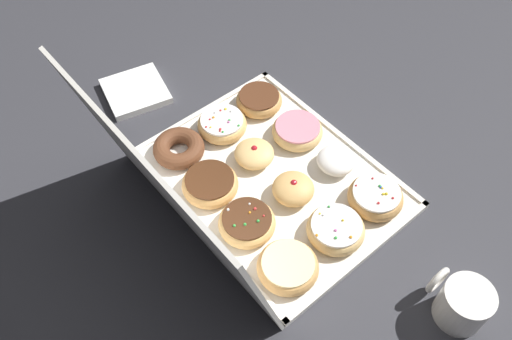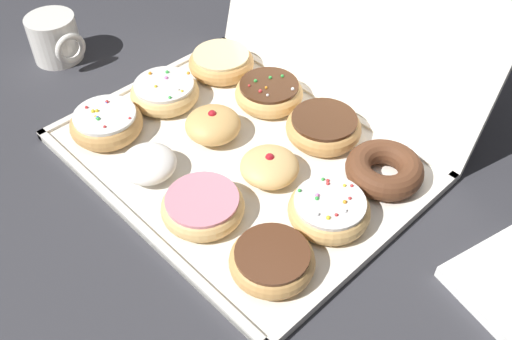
{
  "view_description": "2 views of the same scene",
  "coord_description": "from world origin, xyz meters",
  "px_view_note": "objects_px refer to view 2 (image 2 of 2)",
  "views": [
    {
      "loc": [
        -0.5,
        0.47,
        0.94
      ],
      "look_at": [
        0.02,
        0.03,
        0.05
      ],
      "focal_mm": 37.08,
      "sensor_mm": 36.0,
      "label": 1
    },
    {
      "loc": [
        0.48,
        -0.43,
        0.62
      ],
      "look_at": [
        0.05,
        -0.02,
        0.03
      ],
      "focal_mm": 39.86,
      "sensor_mm": 36.0,
      "label": 2
    }
  ],
  "objects_px": {
    "chocolate_cake_ring_donut_11": "(384,169)",
    "coffee_mug": "(55,38)",
    "jelly_filled_donut_6": "(270,166)",
    "sprinkle_donut_9": "(269,93)",
    "chocolate_frosted_donut_10": "(324,127)",
    "sprinkle_donut_0": "(106,123)",
    "powdered_filled_donut_1": "(149,164)",
    "sprinkle_donut_7": "(329,210)",
    "pink_frosted_donut_2": "(203,206)",
    "jelly_filled_donut_5": "(211,126)",
    "donut_box": "(240,157)",
    "glazed_ring_donut_8": "(221,62)",
    "sprinkle_donut_4": "(165,92)",
    "chocolate_frosted_donut_3": "(272,260)"
  },
  "relations": [
    {
      "from": "sprinkle_donut_7",
      "to": "coffee_mug",
      "type": "height_order",
      "value": "coffee_mug"
    },
    {
      "from": "jelly_filled_donut_6",
      "to": "chocolate_frosted_donut_10",
      "type": "bearing_deg",
      "value": 91.58
    },
    {
      "from": "sprinkle_donut_0",
      "to": "coffee_mug",
      "type": "xyz_separation_m",
      "value": [
        -0.26,
        0.06,
        0.01
      ]
    },
    {
      "from": "chocolate_frosted_donut_10",
      "to": "chocolate_cake_ring_donut_11",
      "type": "xyz_separation_m",
      "value": [
        0.13,
        -0.01,
        -0.0
      ]
    },
    {
      "from": "donut_box",
      "to": "pink_frosted_donut_2",
      "type": "bearing_deg",
      "value": -65.33
    },
    {
      "from": "powdered_filled_donut_1",
      "to": "jelly_filled_donut_5",
      "type": "relative_size",
      "value": 0.94
    },
    {
      "from": "jelly_filled_donut_6",
      "to": "sprinkle_donut_4",
      "type": "bearing_deg",
      "value": -179.76
    },
    {
      "from": "pink_frosted_donut_2",
      "to": "chocolate_cake_ring_donut_11",
      "type": "height_order",
      "value": "chocolate_cake_ring_donut_11"
    },
    {
      "from": "pink_frosted_donut_2",
      "to": "sprinkle_donut_4",
      "type": "bearing_deg",
      "value": 153.39
    },
    {
      "from": "donut_box",
      "to": "sprinkle_donut_7",
      "type": "distance_m",
      "value": 0.18
    },
    {
      "from": "chocolate_frosted_donut_3",
      "to": "jelly_filled_donut_6",
      "type": "relative_size",
      "value": 1.26
    },
    {
      "from": "donut_box",
      "to": "jelly_filled_donut_6",
      "type": "xyz_separation_m",
      "value": [
        0.07,
        0.0,
        0.02
      ]
    },
    {
      "from": "sprinkle_donut_9",
      "to": "glazed_ring_donut_8",
      "type": "bearing_deg",
      "value": 178.79
    },
    {
      "from": "donut_box",
      "to": "sprinkle_donut_4",
      "type": "relative_size",
      "value": 4.5
    },
    {
      "from": "sprinkle_donut_7",
      "to": "pink_frosted_donut_2",
      "type": "bearing_deg",
      "value": -136.65
    },
    {
      "from": "powdered_filled_donut_1",
      "to": "sprinkle_donut_9",
      "type": "height_order",
      "value": "sprinkle_donut_9"
    },
    {
      "from": "jelly_filled_donut_5",
      "to": "coffee_mug",
      "type": "bearing_deg",
      "value": -172.11
    },
    {
      "from": "chocolate_frosted_donut_3",
      "to": "sprinkle_donut_7",
      "type": "distance_m",
      "value": 0.12
    },
    {
      "from": "powdered_filled_donut_1",
      "to": "glazed_ring_donut_8",
      "type": "xyz_separation_m",
      "value": [
        -0.12,
        0.25,
        -0.0
      ]
    },
    {
      "from": "donut_box",
      "to": "jelly_filled_donut_5",
      "type": "xyz_separation_m",
      "value": [
        -0.06,
        -0.0,
        0.03
      ]
    },
    {
      "from": "jelly_filled_donut_5",
      "to": "sprinkle_donut_9",
      "type": "relative_size",
      "value": 0.76
    },
    {
      "from": "donut_box",
      "to": "chocolate_frosted_donut_10",
      "type": "distance_m",
      "value": 0.14
    },
    {
      "from": "donut_box",
      "to": "powdered_filled_donut_1",
      "type": "relative_size",
      "value": 6.28
    },
    {
      "from": "sprinkle_donut_9",
      "to": "chocolate_frosted_donut_10",
      "type": "height_order",
      "value": "sprinkle_donut_9"
    },
    {
      "from": "jelly_filled_donut_6",
      "to": "pink_frosted_donut_2",
      "type": "bearing_deg",
      "value": -94.92
    },
    {
      "from": "glazed_ring_donut_8",
      "to": "sprinkle_donut_9",
      "type": "height_order",
      "value": "sprinkle_donut_9"
    },
    {
      "from": "sprinkle_donut_0",
      "to": "chocolate_cake_ring_donut_11",
      "type": "bearing_deg",
      "value": 32.43
    },
    {
      "from": "jelly_filled_donut_6",
      "to": "chocolate_cake_ring_donut_11",
      "type": "distance_m",
      "value": 0.17
    },
    {
      "from": "chocolate_frosted_donut_3",
      "to": "sprinkle_donut_7",
      "type": "height_order",
      "value": "sprinkle_donut_7"
    },
    {
      "from": "chocolate_frosted_donut_10",
      "to": "chocolate_cake_ring_donut_11",
      "type": "bearing_deg",
      "value": -2.92
    },
    {
      "from": "chocolate_frosted_donut_3",
      "to": "sprinkle_donut_4",
      "type": "bearing_deg",
      "value": 162.57
    },
    {
      "from": "sprinkle_donut_4",
      "to": "coffee_mug",
      "type": "height_order",
      "value": "coffee_mug"
    },
    {
      "from": "sprinkle_donut_9",
      "to": "donut_box",
      "type": "bearing_deg",
      "value": -64.0
    },
    {
      "from": "sprinkle_donut_7",
      "to": "coffee_mug",
      "type": "bearing_deg",
      "value": -174.93
    },
    {
      "from": "powdered_filled_donut_1",
      "to": "coffee_mug",
      "type": "height_order",
      "value": "coffee_mug"
    },
    {
      "from": "donut_box",
      "to": "jelly_filled_donut_6",
      "type": "height_order",
      "value": "jelly_filled_donut_6"
    },
    {
      "from": "sprinkle_donut_4",
      "to": "sprinkle_donut_7",
      "type": "bearing_deg",
      "value": -0.3
    },
    {
      "from": "sprinkle_donut_0",
      "to": "powdered_filled_donut_1",
      "type": "bearing_deg",
      "value": -3.11
    },
    {
      "from": "sprinkle_donut_4",
      "to": "jelly_filled_donut_6",
      "type": "height_order",
      "value": "jelly_filled_donut_6"
    },
    {
      "from": "donut_box",
      "to": "chocolate_cake_ring_donut_11",
      "type": "bearing_deg",
      "value": 32.37
    },
    {
      "from": "pink_frosted_donut_2",
      "to": "sprinkle_donut_7",
      "type": "bearing_deg",
      "value": 43.35
    },
    {
      "from": "jelly_filled_donut_6",
      "to": "coffee_mug",
      "type": "bearing_deg",
      "value": -173.45
    },
    {
      "from": "sprinkle_donut_4",
      "to": "chocolate_cake_ring_donut_11",
      "type": "xyz_separation_m",
      "value": [
        0.38,
        0.12,
        -0.0
      ]
    },
    {
      "from": "sprinkle_donut_0",
      "to": "glazed_ring_donut_8",
      "type": "height_order",
      "value": "sprinkle_donut_0"
    },
    {
      "from": "sprinkle_donut_9",
      "to": "chocolate_frosted_donut_10",
      "type": "bearing_deg",
      "value": -0.38
    },
    {
      "from": "powdered_filled_donut_1",
      "to": "jelly_filled_donut_6",
      "type": "xyz_separation_m",
      "value": [
        0.13,
        0.13,
        0.0
      ]
    },
    {
      "from": "jelly_filled_donut_6",
      "to": "donut_box",
      "type": "bearing_deg",
      "value": -178.28
    },
    {
      "from": "jelly_filled_donut_5",
      "to": "sprinkle_donut_7",
      "type": "xyz_separation_m",
      "value": [
        0.24,
        0.0,
        -0.0
      ]
    },
    {
      "from": "chocolate_cake_ring_donut_11",
      "to": "coffee_mug",
      "type": "bearing_deg",
      "value": -164.51
    },
    {
      "from": "chocolate_frosted_donut_3",
      "to": "donut_box",
      "type": "bearing_deg",
      "value": 148.07
    }
  ]
}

